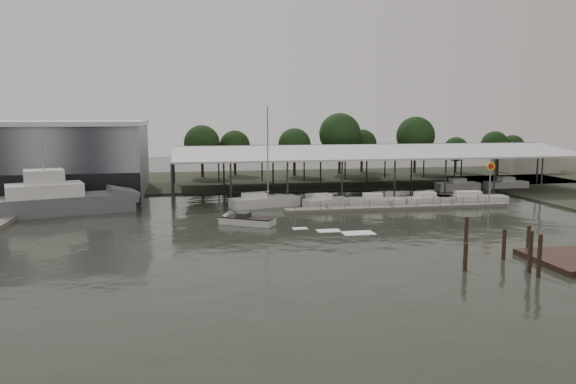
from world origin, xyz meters
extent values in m
plane|color=#252A22|center=(0.00, 0.00, 0.00)|extent=(200.00, 200.00, 0.00)
cube|color=#373D2E|center=(0.00, 42.00, 0.10)|extent=(140.00, 30.00, 0.30)
cube|color=gray|center=(-28.00, 30.00, 5.00)|extent=(24.00, 20.00, 10.00)
cube|color=black|center=(-28.00, 19.95, 2.00)|extent=(24.00, 0.30, 4.00)
cube|color=silver|center=(-28.00, 30.00, 10.20)|extent=(24.50, 20.50, 0.60)
cube|color=#2E3033|center=(17.00, 28.00, 6.76)|extent=(58.00, 0.40, 0.30)
cylinder|color=#2E3033|center=(-12.00, 16.50, 2.75)|extent=(0.24, 0.24, 5.50)
cylinder|color=#2E3033|center=(-12.00, 39.50, 2.75)|extent=(0.24, 0.24, 5.50)
cylinder|color=#2E3033|center=(46.00, 39.50, 2.75)|extent=(0.24, 0.24, 5.50)
cube|color=slate|center=(-30.00, 14.00, 0.25)|extent=(3.00, 18.00, 0.50)
cube|color=slate|center=(15.00, 10.00, 0.20)|extent=(28.00, 2.00, 0.40)
cylinder|color=gray|center=(2.00, 9.10, 0.80)|extent=(0.10, 0.10, 1.20)
cylinder|color=gray|center=(28.00, 10.90, 0.80)|extent=(0.10, 0.10, 1.20)
cube|color=gray|center=(14.00, 10.00, 0.70)|extent=(0.30, 0.30, 0.70)
cylinder|color=gray|center=(27.00, 10.00, 2.50)|extent=(0.16, 0.16, 5.00)
cylinder|color=yellow|center=(27.00, 10.00, 5.00)|extent=(1.10, 0.12, 1.10)
cylinder|color=red|center=(27.00, 9.93, 5.00)|extent=(0.70, 0.05, 0.70)
cube|color=#9D978A|center=(55.00, 45.00, 2.00)|extent=(10.00, 8.00, 4.00)
cube|color=slate|center=(-25.19, 14.24, 0.90)|extent=(18.00, 9.67, 2.40)
cube|color=slate|center=(-17.89, 16.44, 1.90)|extent=(4.51, 5.44, 1.82)
cube|color=white|center=(-26.19, 13.94, 2.69)|extent=(8.97, 6.23, 1.80)
cube|color=white|center=(-26.19, 13.94, 4.39)|extent=(4.98, 4.52, 1.61)
cylinder|color=gray|center=(-26.19, 13.94, 6.79)|extent=(0.18, 0.18, 3.50)
cube|color=silver|center=(-0.71, 14.71, 0.50)|extent=(9.04, 4.71, 1.40)
cube|color=white|center=(-2.05, 14.36, 1.40)|extent=(3.14, 2.44, 0.80)
cylinder|color=gray|center=(-0.29, 14.82, 6.63)|extent=(0.16, 0.16, 11.44)
cylinder|color=gray|center=(-1.80, 14.43, 1.90)|extent=(3.42, 1.00, 0.12)
cube|color=silver|center=(-4.14, 3.92, 0.35)|extent=(5.91, 4.73, 0.90)
cone|color=silver|center=(-6.52, 5.41, 0.35)|extent=(2.42, 2.54, 2.00)
cube|color=black|center=(-4.14, 3.92, 0.75)|extent=(5.94, 4.78, 0.12)
cube|color=#2E3033|center=(-4.53, 4.16, 1.00)|extent=(1.76, 1.82, 0.50)
cube|color=white|center=(0.83, 0.81, 0.02)|extent=(2.30, 1.50, 0.04)
cube|color=white|center=(3.37, -0.78, 0.02)|extent=(3.10, 2.00, 0.04)
cube|color=white|center=(5.91, -2.37, 0.02)|extent=(3.90, 2.50, 0.04)
cube|color=silver|center=(6.80, 13.20, 0.50)|extent=(5.98, 3.37, 1.10)
cube|color=white|center=(6.30, 13.20, 1.30)|extent=(2.28, 2.00, 0.70)
cube|color=silver|center=(13.05, 12.47, 0.50)|extent=(7.11, 3.40, 1.10)
cube|color=white|center=(12.55, 12.47, 1.30)|extent=(2.64, 2.01, 0.70)
cube|color=silver|center=(19.98, 12.38, 0.50)|extent=(7.00, 3.10, 1.10)
cube|color=white|center=(19.48, 12.38, 1.30)|extent=(2.56, 1.91, 0.70)
cube|color=silver|center=(25.74, 12.15, 0.50)|extent=(9.25, 3.36, 1.10)
cube|color=white|center=(25.24, 12.15, 1.30)|extent=(3.35, 2.01, 0.70)
cylinder|color=#332819|center=(14.35, -13.81, 0.91)|extent=(0.32, 0.32, 3.02)
cylinder|color=#332819|center=(14.05, -17.68, 1.24)|extent=(0.32, 0.32, 3.69)
cylinder|color=#332819|center=(9.65, -16.36, 0.73)|extent=(0.32, 0.32, 2.66)
cylinder|color=#332819|center=(12.34, -11.42, 1.22)|extent=(0.32, 0.32, 3.63)
cylinder|color=#332819|center=(17.45, -12.39, 0.84)|extent=(0.32, 0.32, 2.89)
cylinder|color=#332819|center=(13.96, -18.86, 1.24)|extent=(0.32, 0.32, 3.68)
cylinder|color=black|center=(-7.14, 47.32, 2.26)|extent=(0.50, 0.50, 4.52)
sphere|color=#1B3515|center=(-7.14, 47.32, 6.32)|extent=(6.32, 6.32, 6.32)
cylinder|color=black|center=(-1.07, 49.70, 2.01)|extent=(0.50, 0.50, 4.02)
sphere|color=#1B3515|center=(-1.07, 49.70, 5.63)|extent=(5.63, 5.63, 5.63)
cylinder|color=black|center=(9.41, 46.22, 2.12)|extent=(0.50, 0.50, 4.24)
sphere|color=#1B3515|center=(9.41, 46.22, 5.93)|extent=(5.93, 5.93, 5.93)
cylinder|color=black|center=(18.37, 47.82, 2.76)|extent=(0.50, 0.50, 5.52)
sphere|color=#1B3515|center=(18.37, 47.82, 7.73)|extent=(7.73, 7.73, 7.73)
cylinder|color=black|center=(23.57, 50.40, 2.02)|extent=(0.50, 0.50, 4.04)
sphere|color=#1B3515|center=(23.57, 50.40, 5.66)|extent=(5.66, 5.66, 5.66)
cylinder|color=black|center=(33.05, 47.02, 2.60)|extent=(0.50, 0.50, 5.21)
sphere|color=#1B3515|center=(33.05, 47.02, 7.29)|extent=(7.29, 7.29, 7.29)
cylinder|color=black|center=(41.21, 46.52, 1.67)|extent=(0.50, 0.50, 3.35)
sphere|color=#1B3515|center=(41.21, 46.52, 4.69)|extent=(4.69, 4.69, 4.69)
cylinder|color=black|center=(50.64, 48.73, 1.91)|extent=(0.50, 0.50, 3.82)
sphere|color=#1B3515|center=(50.64, 48.73, 5.34)|extent=(5.34, 5.34, 5.34)
cylinder|color=black|center=(54.05, 47.95, 1.73)|extent=(0.50, 0.50, 3.46)
sphere|color=#1B3515|center=(54.05, 47.95, 4.85)|extent=(4.85, 4.85, 4.85)
camera|label=1|loc=(-10.73, -53.47, 11.53)|focal=35.00mm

